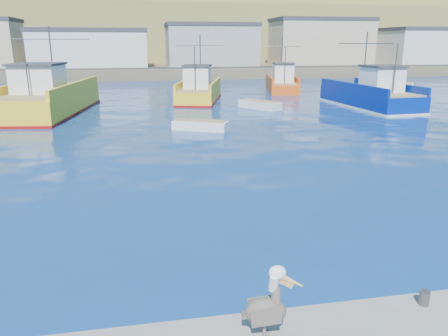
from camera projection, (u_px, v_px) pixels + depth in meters
name	position (u px, v px, depth m)	size (l,w,h in m)	color
ground	(239.00, 260.00, 11.49)	(260.00, 260.00, 0.00)	#07175B
dock_bollards	(309.00, 311.00, 8.20)	(36.20, 0.20, 0.30)	#4C4C4C
far_shore	(147.00, 28.00, 112.10)	(200.00, 81.00, 24.00)	brown
trawler_yellow_a	(49.00, 99.00, 34.88)	(6.63, 14.42, 6.85)	yellow
trawler_yellow_b	(199.00, 91.00, 42.41)	(5.85, 10.39, 6.33)	yellow
trawler_blue	(371.00, 95.00, 38.32)	(5.37, 11.46, 6.50)	navy
boat_orange	(282.00, 83.00, 50.43)	(4.62, 8.64, 6.07)	#EB5213
skiff_mid	(201.00, 126.00, 28.54)	(3.76, 2.72, 0.78)	silver
skiff_far	(406.00, 87.00, 52.62)	(3.77, 4.65, 0.98)	silver
skiff_extra	(260.00, 105.00, 37.72)	(3.34, 4.03, 0.86)	silver
pelican	(268.00, 306.00, 7.64)	(1.10, 0.53, 1.35)	#595451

